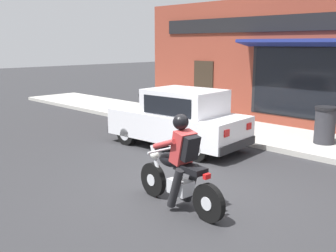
{
  "coord_description": "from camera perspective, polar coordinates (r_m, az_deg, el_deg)",
  "views": [
    {
      "loc": [
        -5.26,
        -4.47,
        2.73
      ],
      "look_at": [
        0.74,
        1.49,
        0.95
      ],
      "focal_mm": 42.0,
      "sensor_mm": 36.0,
      "label": 1
    }
  ],
  "objects": [
    {
      "name": "ground_plane",
      "position": [
        7.43,
        4.18,
        -9.73
      ],
      "size": [
        80.0,
        80.0,
        0.0
      ],
      "primitive_type": "plane",
      "color": "#2B2B2D"
    },
    {
      "name": "sidewalk_curb",
      "position": [
        12.85,
        8.13,
        -0.19
      ],
      "size": [
        2.6,
        22.0,
        0.14
      ],
      "primitive_type": "cube",
      "color": "#ADAAA3",
      "rests_on": "ground"
    },
    {
      "name": "storefront_building",
      "position": [
        13.17,
        17.22,
        8.65
      ],
      "size": [
        1.25,
        11.84,
        4.2
      ],
      "color": "brown",
      "rests_on": "ground"
    },
    {
      "name": "motorcycle_with_rider",
      "position": [
        6.56,
        1.72,
        -6.37
      ],
      "size": [
        0.6,
        2.02,
        1.62
      ],
      "color": "black",
      "rests_on": "ground"
    },
    {
      "name": "car_hatchback",
      "position": [
        10.41,
        1.63,
        0.99
      ],
      "size": [
        1.91,
        3.89,
        1.57
      ],
      "color": "black",
      "rests_on": "ground"
    },
    {
      "name": "trash_bin",
      "position": [
        11.1,
        21.82,
        0.14
      ],
      "size": [
        0.56,
        0.56,
        0.98
      ],
      "color": "#2D2D33",
      "rests_on": "sidewalk_curb"
    },
    {
      "name": "traffic_cone",
      "position": [
        13.12,
        8.2,
        1.67
      ],
      "size": [
        0.36,
        0.36,
        0.6
      ],
      "color": "black",
      "rests_on": "sidewalk_curb"
    }
  ]
}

